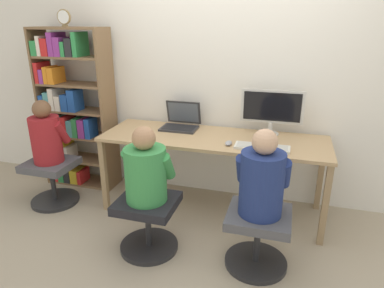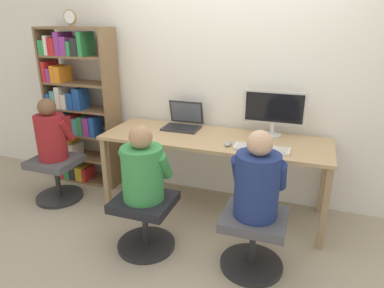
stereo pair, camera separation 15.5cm
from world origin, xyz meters
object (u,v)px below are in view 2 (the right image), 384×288
(person_near_shelf, at_px, (51,133))
(office_chair_side, at_px, (57,175))
(desk_clock, at_px, (70,18))
(laptop, at_px, (183,123))
(person_at_monitor, at_px, (257,180))
(desktop_monitor, at_px, (274,111))
(person_at_laptop, at_px, (143,169))
(office_chair_left, at_px, (253,237))
(office_chair_right, at_px, (145,219))
(bookshelf, at_px, (75,109))
(keyboard, at_px, (262,149))

(person_near_shelf, bearing_deg, office_chair_side, -90.00)
(desk_clock, height_order, office_chair_side, desk_clock)
(laptop, distance_m, person_at_monitor, 1.26)
(desktop_monitor, height_order, office_chair_side, desktop_monitor)
(laptop, relative_size, person_at_laptop, 0.59)
(person_at_monitor, distance_m, office_chair_side, 2.17)
(person_near_shelf, bearing_deg, desktop_monitor, 14.71)
(desktop_monitor, bearing_deg, person_at_monitor, -88.89)
(person_at_laptop, bearing_deg, office_chair_left, 2.73)
(person_at_monitor, bearing_deg, laptop, 135.11)
(office_chair_left, distance_m, desk_clock, 2.65)
(office_chair_right, xyz_separation_m, person_at_laptop, (0.00, 0.00, 0.44))
(person_at_monitor, xyz_separation_m, person_near_shelf, (-2.09, 0.39, -0.01))
(bookshelf, bearing_deg, laptop, 1.24)
(person_at_laptop, relative_size, desk_clock, 3.69)
(person_at_laptop, bearing_deg, bookshelf, 144.83)
(person_at_laptop, bearing_deg, office_chair_right, -90.00)
(bookshelf, height_order, desk_clock, desk_clock)
(office_chair_left, bearing_deg, desktop_monitor, 91.11)
(person_at_laptop, distance_m, desk_clock, 1.79)
(laptop, height_order, keyboard, laptop)
(office_chair_right, bearing_deg, office_chair_side, 160.61)
(keyboard, distance_m, office_chair_side, 2.10)
(desktop_monitor, distance_m, laptop, 0.89)
(person_at_monitor, bearing_deg, person_at_laptop, -176.95)
(keyboard, xyz_separation_m, bookshelf, (-2.09, 0.33, 0.08))
(office_chair_right, relative_size, bookshelf, 0.28)
(laptop, relative_size, office_chair_right, 0.74)
(desk_clock, bearing_deg, person_at_monitor, -21.29)
(office_chair_right, relative_size, person_at_laptop, 0.80)
(bookshelf, relative_size, person_near_shelf, 2.76)
(desk_clock, height_order, person_near_shelf, desk_clock)
(laptop, xyz_separation_m, office_chair_right, (0.03, -0.93, -0.54))
(office_chair_side, height_order, person_near_shelf, person_near_shelf)
(person_at_monitor, bearing_deg, office_chair_left, -90.00)
(laptop, height_order, bookshelf, bookshelf)
(office_chair_left, relative_size, office_chair_right, 1.00)
(desktop_monitor, xyz_separation_m, office_chair_left, (0.02, -0.93, -0.73))
(person_at_laptop, distance_m, person_near_shelf, 1.30)
(desktop_monitor, bearing_deg, person_near_shelf, -165.29)
(desktop_monitor, relative_size, office_chair_right, 1.21)
(keyboard, distance_m, office_chair_right, 1.11)
(office_chair_right, xyz_separation_m, desk_clock, (-1.15, 0.84, 1.52))
(office_chair_side, relative_size, person_near_shelf, 0.77)
(person_at_monitor, xyz_separation_m, bookshelf, (-2.14, 0.86, 0.12))
(person_at_monitor, height_order, person_at_laptop, person_at_monitor)
(desktop_monitor, bearing_deg, desk_clock, -175.87)
(office_chair_left, xyz_separation_m, desk_clock, (-2.02, 0.79, 1.52))
(person_at_monitor, relative_size, person_at_laptop, 1.07)
(office_chair_left, xyz_separation_m, bookshelf, (-2.14, 0.86, 0.58))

